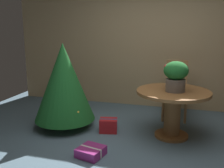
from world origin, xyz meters
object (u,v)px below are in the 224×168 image
object	(u,v)px
round_dining_table	(173,105)
gift_box_purple	(91,152)
flower_vase	(176,75)
wooden_chair_far	(176,87)
holiday_tree	(64,82)
gift_box_red	(108,125)

from	to	relation	value
round_dining_table	gift_box_purple	distance (m)	1.38
round_dining_table	flower_vase	bearing A→B (deg)	-57.46
wooden_chair_far	holiday_tree	bearing A→B (deg)	-150.06
flower_vase	holiday_tree	world-z (taller)	holiday_tree
flower_vase	gift_box_purple	world-z (taller)	flower_vase
round_dining_table	gift_box_red	xyz separation A→B (m)	(-0.96, -0.09, -0.39)
wooden_chair_far	gift_box_red	bearing A→B (deg)	-134.11
holiday_tree	gift_box_red	world-z (taller)	holiday_tree
round_dining_table	holiday_tree	size ratio (longest dim) A/B	0.78
wooden_chair_far	gift_box_purple	distance (m)	2.09
wooden_chair_far	flower_vase	bearing A→B (deg)	-88.51
round_dining_table	gift_box_purple	bearing A→B (deg)	-136.49
wooden_chair_far	gift_box_purple	bearing A→B (deg)	-117.81
flower_vase	holiday_tree	size ratio (longest dim) A/B	0.31
gift_box_red	gift_box_purple	size ratio (longest dim) A/B	0.83
round_dining_table	holiday_tree	world-z (taller)	holiday_tree
holiday_tree	gift_box_purple	distance (m)	1.31
round_dining_table	holiday_tree	xyz separation A→B (m)	(-1.70, -0.08, 0.26)
flower_vase	holiday_tree	distance (m)	1.73
round_dining_table	wooden_chair_far	xyz separation A→B (m)	(-0.00, 0.90, 0.07)
gift_box_red	gift_box_purple	distance (m)	0.81
round_dining_table	wooden_chair_far	bearing A→B (deg)	90.00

